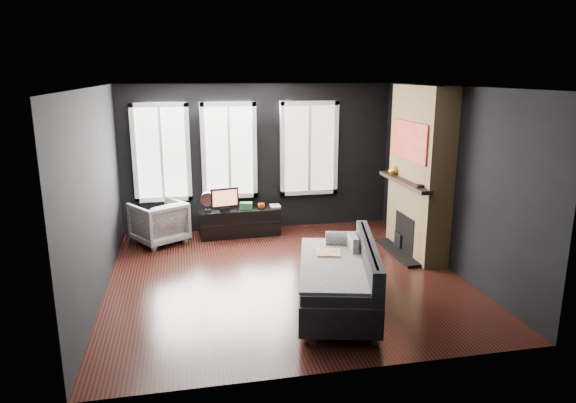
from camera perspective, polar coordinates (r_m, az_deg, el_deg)
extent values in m
plane|color=black|center=(7.54, -0.29, -8.35)|extent=(5.00, 5.00, 0.00)
plane|color=white|center=(6.97, -0.32, 12.63)|extent=(5.00, 5.00, 0.00)
cube|color=black|center=(9.55, -3.26, 4.87)|extent=(5.00, 0.02, 2.70)
cube|color=black|center=(7.09, -20.53, 0.74)|extent=(0.02, 5.00, 2.70)
cube|color=black|center=(8.00, 17.57, 2.42)|extent=(0.02, 5.00, 2.70)
cube|color=gray|center=(6.86, 7.18, -5.18)|extent=(0.11, 0.36, 0.35)
imported|color=silver|center=(9.13, -14.16, -2.05)|extent=(1.06, 1.05, 0.81)
imported|color=#DE4607|center=(9.27, -2.98, -0.42)|extent=(0.14, 0.13, 0.12)
imported|color=tan|center=(9.39, -2.01, 0.17)|extent=(0.18, 0.02, 0.25)
cube|color=#2B683A|center=(9.27, -4.69, -0.47)|extent=(0.24, 0.18, 0.12)
imported|color=gold|center=(8.73, 11.64, 3.48)|extent=(0.21, 0.21, 0.17)
cylinder|color=black|center=(7.85, 14.46, 1.68)|extent=(0.16, 0.16, 0.04)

